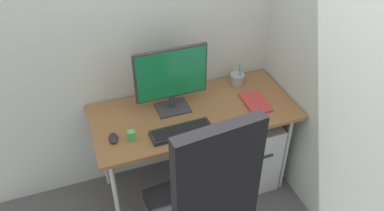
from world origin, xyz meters
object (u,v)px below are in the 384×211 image
at_px(filing_cabinet, 244,148).
at_px(monitor, 171,77).
at_px(pen_holder, 237,79).
at_px(office_chair, 206,199).
at_px(keyboard, 182,131).
at_px(mouse, 113,138).
at_px(notebook, 255,102).
at_px(desk_clamp_accessory, 131,136).

relative_size(filing_cabinet, monitor, 1.18).
bearing_deg(pen_holder, office_chair, -124.08).
bearing_deg(office_chair, keyboard, 87.78).
bearing_deg(keyboard, mouse, 168.76).
height_order(filing_cabinet, notebook, notebook).
relative_size(filing_cabinet, notebook, 2.32).
bearing_deg(keyboard, pen_holder, 34.16).
bearing_deg(office_chair, notebook, 44.81).
bearing_deg(keyboard, office_chair, -92.22).
bearing_deg(mouse, notebook, 6.37).
bearing_deg(mouse, keyboard, -7.06).
xyz_separation_m(filing_cabinet, monitor, (-0.51, 0.12, 0.67)).
height_order(filing_cabinet, desk_clamp_accessory, desk_clamp_accessory).
relative_size(monitor, keyboard, 1.23).
height_order(mouse, pen_holder, pen_holder).
relative_size(mouse, desk_clamp_accessory, 1.53).
relative_size(keyboard, desk_clamp_accessory, 6.17).
xyz_separation_m(office_chair, keyboard, (0.02, 0.46, 0.10)).
height_order(monitor, notebook, monitor).
distance_m(filing_cabinet, keyboard, 0.71).
relative_size(notebook, desk_clamp_accessory, 3.85).
distance_m(office_chair, desk_clamp_accessory, 0.59).
height_order(keyboard, mouse, same).
relative_size(office_chair, mouse, 12.66).
distance_m(monitor, desk_clamp_accessory, 0.44).
xyz_separation_m(mouse, notebook, (0.97, 0.04, -0.01)).
bearing_deg(notebook, filing_cabinet, 141.78).
bearing_deg(office_chair, monitor, 86.61).
bearing_deg(monitor, mouse, -156.86).
xyz_separation_m(office_chair, pen_holder, (0.56, 0.83, 0.13)).
relative_size(monitor, pen_holder, 2.74).
relative_size(monitor, mouse, 4.96).
height_order(monitor, desk_clamp_accessory, monitor).
distance_m(office_chair, mouse, 0.67).
bearing_deg(keyboard, monitor, 84.55).
distance_m(monitor, pen_holder, 0.56).
bearing_deg(office_chair, pen_holder, 55.92).
height_order(office_chair, notebook, office_chair).
bearing_deg(office_chair, mouse, 125.44).
bearing_deg(pen_holder, desk_clamp_accessory, -159.10).
bearing_deg(filing_cabinet, monitor, 166.70).
distance_m(filing_cabinet, monitor, 0.85).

